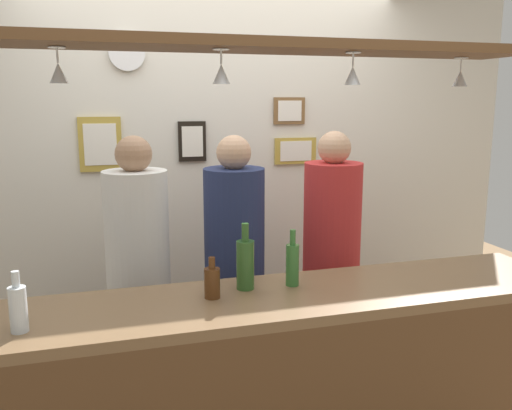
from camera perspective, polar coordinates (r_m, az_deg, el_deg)
name	(u,v)px	position (r m, az deg, el deg)	size (l,w,h in m)	color
back_wall	(215,177)	(3.67, -4.39, 2.97)	(4.40, 0.06, 2.60)	silver
bar_counter	(296,378)	(2.39, 4.27, -17.72)	(2.70, 0.55, 0.98)	brown
overhead_glass_rack	(284,46)	(2.29, 2.93, 16.39)	(2.20, 0.36, 0.04)	brown
hanging_wineglass_far_left	(58,72)	(2.20, -20.13, 13.06)	(0.07, 0.07, 0.13)	silver
hanging_wineglass_left	(221,73)	(2.15, -3.68, 13.75)	(0.07, 0.07, 0.13)	silver
hanging_wineglass_center_left	(353,75)	(2.33, 10.16, 13.40)	(0.07, 0.07, 0.13)	silver
hanging_wineglass_center	(460,77)	(2.76, 20.74, 12.48)	(0.07, 0.07, 0.13)	silver
person_left_white_patterned_shirt	(138,257)	(2.98, -12.34, -5.40)	(0.34, 0.34, 1.64)	#2D334C
person_middle_navy_shirt	(235,250)	(3.06, -2.28, -4.81)	(0.34, 0.34, 1.63)	#2D334C
person_right_red_shirt	(332,241)	(3.25, 8.00, -3.82)	(0.34, 0.34, 1.64)	#2D334C
bottle_beer_brown_stubby	(212,282)	(2.32, -4.65, -8.10)	(0.07, 0.07, 0.18)	#512D14
bottle_champagne_green	(245,263)	(2.41, -1.14, -6.16)	(0.08, 0.08, 0.30)	#2D5623
bottle_soda_clear	(18,308)	(2.17, -23.82, -9.88)	(0.06, 0.06, 0.23)	silver
bottle_beer_green_import	(292,263)	(2.46, 3.87, -6.16)	(0.06, 0.06, 0.26)	#336B2D
picture_frame_crest	(192,141)	(3.57, -6.75, 6.68)	(0.18, 0.02, 0.26)	black
picture_frame_upper_small	(289,111)	(3.73, 3.54, 9.90)	(0.22, 0.02, 0.18)	brown
picture_frame_lower_pair	(295,151)	(3.77, 4.19, 5.73)	(0.30, 0.02, 0.18)	#B29338
picture_frame_caricature	(100,144)	(3.52, -16.11, 6.17)	(0.26, 0.02, 0.34)	#B29338
wall_clock	(127,53)	(3.52, -13.48, 15.37)	(0.22, 0.22, 0.03)	white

